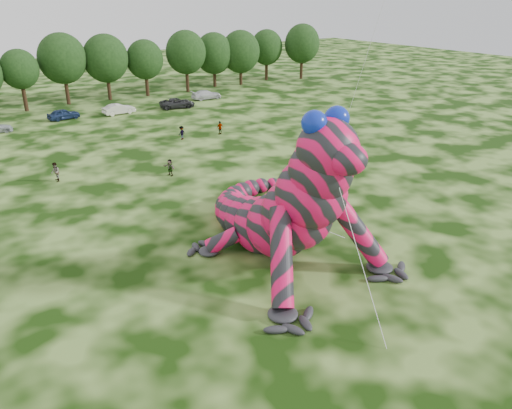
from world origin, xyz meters
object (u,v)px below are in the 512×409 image
Objects in this scene: tree_10 at (64,69)px; tree_13 at (186,61)px; car_5 at (119,109)px; spectator_2 at (182,133)px; inflatable_gecko at (265,176)px; tree_15 at (241,58)px; car_7 at (206,95)px; tree_9 at (22,80)px; tree_14 at (214,60)px; car_4 at (63,114)px; spectator_5 at (170,167)px; tree_11 at (107,67)px; spectator_1 at (55,172)px; tree_12 at (146,68)px; tree_17 at (302,51)px; spectator_3 at (220,128)px; tree_16 at (267,55)px; car_6 at (177,103)px.

tree_13 is (19.73, -1.45, -0.19)m from tree_10.
car_5 is 2.81× the size of spectator_2.
inflatable_gecko reaches higher than spectator_2.
tree_15 reaches higher than car_7.
inflatable_gecko reaches higher than tree_9.
tree_14 is at bearing 2.43° from tree_9.
tree_13 reaches higher than car_5.
car_4 is at bearing -160.65° from tree_13.
tree_10 reaches higher than tree_9.
tree_15 is 49.52m from spectator_5.
tree_13 is at bearing -4.58° from tree_11.
tree_15 reaches higher than spectator_1.
tree_14 reaches higher than car_5.
tree_12 is at bearing -45.19° from car_5.
tree_17 reaches higher than spectator_2.
tree_12 reaches higher than spectator_3.
spectator_1 is (-23.23, -32.67, -3.59)m from tree_12.
inflatable_gecko is 55.29m from tree_11.
car_7 is 3.07× the size of spectator_2.
car_7 is at bearing -93.73° from tree_13.
tree_12 is 0.89× the size of tree_13.
tree_16 is 42.85m from car_4.
inflatable_gecko is at bearing 24.69° from spectator_1.
tree_13 is (26.07, -0.22, 0.72)m from tree_9.
spectator_1 is (-23.10, -21.57, 0.18)m from car_6.
spectator_2 is at bearing 166.86° from car_6.
tree_9 reaches higher than car_4.
tree_10 is 1.12× the size of tree_16.
tree_11 is at bearing -114.08° from spectator_2.
tree_10 is at bearing 11.02° from tree_9.
car_5 is 2.77× the size of spectator_3.
tree_9 reaches higher than spectator_1.
car_6 is (-18.59, -11.14, -4.10)m from tree_15.
tree_11 is 14.05m from car_4.
tree_10 is at bearing -27.32° from car_4.
tree_10 reaches higher than car_4.
car_7 is 23.45m from spectator_2.
tree_14 reaches higher than car_4.
car_6 is 7.50m from car_7.
tree_17 is at bearing 123.92° from spectator_1.
tree_9 is 18.95m from tree_12.
tree_13 is at bearing 140.69° from spectator_1.
inflatable_gecko is 57.95m from tree_13.
spectator_2 is (-25.83, -26.72, -4.02)m from tree_15.
tree_12 is 10.99m from car_7.
spectator_3 is at bearing -70.28° from tree_10.
tree_12 is (15.18, 54.10, -0.79)m from inflatable_gecko.
tree_11 is at bearing -87.30° from spectator_3.
tree_12 is 25.49m from tree_16.
tree_16 is 7.06m from tree_17.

